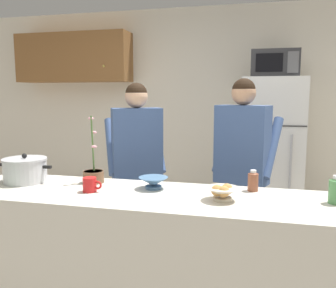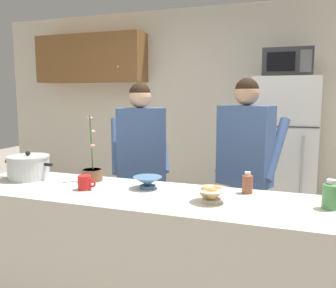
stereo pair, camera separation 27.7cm
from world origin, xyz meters
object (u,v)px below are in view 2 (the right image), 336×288
(bottle_near_edge, at_px, (331,194))
(bottle_far_corner, at_px, (247,183))
(refrigerator, at_px, (283,160))
(potted_orchid, at_px, (92,172))
(bread_bowl, at_px, (211,194))
(person_near_pot, at_px, (141,155))
(person_by_sink, at_px, (245,156))
(cooking_pot, at_px, (29,167))
(microwave, at_px, (288,63))
(coffee_mug, at_px, (85,183))
(empty_bowl, at_px, (147,182))

(bottle_near_edge, height_order, bottle_far_corner, bottle_near_edge)
(refrigerator, relative_size, potted_orchid, 3.57)
(bread_bowl, bearing_deg, person_near_pot, 135.49)
(person_by_sink, relative_size, bottle_far_corner, 11.92)
(bread_bowl, bearing_deg, refrigerator, 79.10)
(refrigerator, xyz_separation_m, bread_bowl, (-0.36, -1.88, 0.10))
(person_by_sink, xyz_separation_m, bottle_near_edge, (0.57, -0.78, -0.05))
(person_near_pot, distance_m, cooking_pot, 0.92)
(bottle_far_corner, bearing_deg, person_near_pot, 151.90)
(bottle_near_edge, xyz_separation_m, bottle_far_corner, (-0.48, 0.17, -0.01))
(microwave, relative_size, bottle_far_corner, 3.39)
(microwave, bearing_deg, potted_orchid, -128.75)
(microwave, xyz_separation_m, bread_bowl, (-0.36, -1.86, -0.90))
(cooking_pot, distance_m, potted_orchid, 0.50)
(person_by_sink, bearing_deg, microwave, 74.26)
(refrigerator, height_order, person_by_sink, refrigerator)
(microwave, height_order, bottle_near_edge, microwave)
(refrigerator, bearing_deg, person_near_pot, -136.97)
(person_by_sink, distance_m, coffee_mug, 1.30)
(empty_bowl, bearing_deg, cooking_pot, -177.86)
(empty_bowl, height_order, bottle_near_edge, bottle_near_edge)
(cooking_pot, bearing_deg, empty_bowl, 2.14)
(cooking_pot, relative_size, bottle_near_edge, 2.54)
(cooking_pot, height_order, bread_bowl, cooking_pot)
(bottle_near_edge, relative_size, bottle_far_corner, 1.18)
(potted_orchid, bearing_deg, cooking_pot, -168.50)
(potted_orchid, bearing_deg, bottle_near_edge, -4.66)
(person_near_pot, xyz_separation_m, bottle_far_corner, (0.98, -0.53, -0.04))
(potted_orchid, bearing_deg, person_by_sink, 32.24)
(person_by_sink, height_order, coffee_mug, person_by_sink)
(bottle_near_edge, bearing_deg, refrigerator, 99.22)
(microwave, distance_m, bottle_near_edge, 1.99)
(empty_bowl, distance_m, bottle_far_corner, 0.67)
(person_by_sink, relative_size, coffee_mug, 12.87)
(empty_bowl, bearing_deg, microwave, 63.59)
(bottle_near_edge, bearing_deg, bottle_far_corner, 160.42)
(refrigerator, relative_size, person_by_sink, 1.03)
(refrigerator, relative_size, cooking_pot, 4.09)
(cooking_pot, distance_m, bread_bowl, 1.45)
(coffee_mug, relative_size, potted_orchid, 0.27)
(person_near_pot, height_order, coffee_mug, person_near_pot)
(bottle_near_edge, bearing_deg, potted_orchid, 175.34)
(person_near_pot, bearing_deg, bottle_far_corner, -28.10)
(cooking_pot, bearing_deg, bread_bowl, -5.10)
(refrigerator, height_order, cooking_pot, refrigerator)
(cooking_pot, bearing_deg, person_near_pot, 46.33)
(refrigerator, relative_size, bottle_near_edge, 10.37)
(bread_bowl, height_order, bottle_near_edge, bottle_near_edge)
(refrigerator, height_order, bottle_far_corner, refrigerator)
(bread_bowl, bearing_deg, cooking_pot, 174.90)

